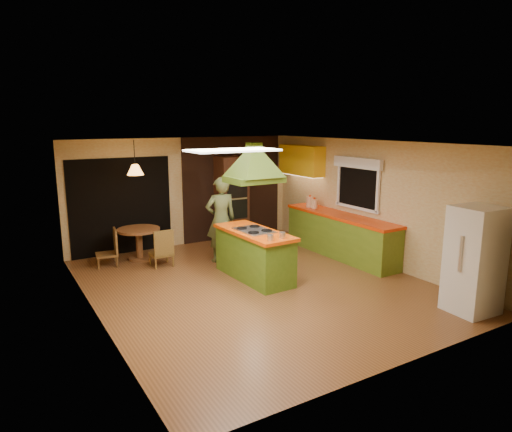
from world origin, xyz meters
TOP-DOWN VIEW (x-y plane):
  - ground at (0.00, 0.00)m, footprint 6.50×6.50m
  - room_walls at (0.00, 0.00)m, footprint 5.50×6.50m
  - ceiling_plane at (0.00, 0.00)m, footprint 6.50×6.50m
  - brick_panel at (1.25, 3.23)m, footprint 2.64×0.03m
  - nook_opening at (-1.50, 3.23)m, footprint 2.20×0.03m
  - right_counter at (2.45, 0.60)m, footprint 0.62×3.05m
  - upper_cabinets at (2.57, 2.20)m, footprint 0.34×1.40m
  - window_right at (2.70, 0.40)m, footprint 0.12×1.35m
  - fluor_panel at (-1.10, -1.20)m, footprint 1.20×0.60m
  - kitchen_island at (0.14, 0.33)m, footprint 0.79×1.83m
  - range_hood at (0.14, 0.33)m, footprint 0.96×0.70m
  - man at (0.09, 1.58)m, footprint 0.69×0.50m
  - refrigerator at (2.21, -2.69)m, footprint 0.71×0.68m
  - wall_oven at (1.06, 2.95)m, footprint 0.68×0.60m
  - dining_table at (-1.34, 2.57)m, footprint 0.88×0.88m
  - chair_left at (-2.04, 2.47)m, footprint 0.47×0.47m
  - chair_near at (-1.09, 1.92)m, footprint 0.43×0.43m
  - pendant_lamp at (-1.34, 2.57)m, footprint 0.38×0.38m
  - canister_large at (2.40, 1.62)m, footprint 0.19×0.19m
  - canister_medium at (2.40, 1.45)m, footprint 0.19×0.19m
  - canister_small at (2.40, 1.49)m, footprint 0.13×0.13m

SIDE VIEW (x-z plane):
  - ground at x=0.00m, z-range 0.00..0.00m
  - chair_left at x=-2.04m, z-range 0.00..0.75m
  - chair_near at x=-1.09m, z-range 0.00..0.77m
  - kitchen_island at x=0.14m, z-range 0.00..0.92m
  - right_counter at x=2.45m, z-range 0.00..0.92m
  - dining_table at x=-1.34m, z-range 0.13..0.80m
  - refrigerator at x=2.21m, z-range 0.00..1.64m
  - man at x=0.09m, z-range 0.00..1.77m
  - canister_small at x=2.40m, z-range 0.92..1.07m
  - canister_medium at x=2.40m, z-range 0.92..1.13m
  - wall_oven at x=1.06m, z-range 0.00..2.05m
  - canister_large at x=2.40m, z-range 0.92..1.16m
  - nook_opening at x=-1.50m, z-range 0.00..2.10m
  - room_walls at x=0.00m, z-range -2.00..4.50m
  - brick_panel at x=1.25m, z-range 0.00..2.50m
  - window_right at x=2.70m, z-range 1.24..2.30m
  - pendant_lamp at x=-1.34m, z-range 1.79..2.01m
  - upper_cabinets at x=2.57m, z-range 1.60..2.30m
  - range_hood at x=0.14m, z-range 1.86..2.65m
  - fluor_panel at x=-1.10m, z-range 2.47..2.50m
  - ceiling_plane at x=0.00m, z-range 2.50..2.50m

